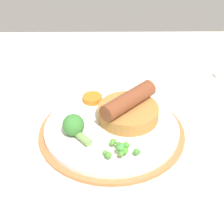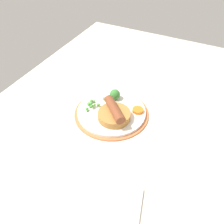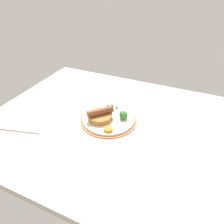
{
  "view_description": "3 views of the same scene",
  "coord_description": "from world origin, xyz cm",
  "px_view_note": "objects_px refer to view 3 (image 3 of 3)",
  "views": [
    {
      "loc": [
        5.47,
        -47.76,
        40.7
      ],
      "look_at": [
        5.92,
        -0.01,
        6.83
      ],
      "focal_mm": 60.0,
      "sensor_mm": 36.0,
      "label": 1
    },
    {
      "loc": [
        57.71,
        25.48,
        56.52
      ],
      "look_at": [
        7.43,
        0.33,
        5.43
      ],
      "focal_mm": 40.0,
      "sensor_mm": 36.0,
      "label": 2
    },
    {
      "loc": [
        -21.94,
        58.92,
        53.46
      ],
      "look_at": [
        4.96,
        -2.07,
        6.33
      ],
      "focal_mm": 32.0,
      "sensor_mm": 36.0,
      "label": 3
    }
  ],
  "objects_px": {
    "dinner_plate": "(109,119)",
    "fork": "(18,130)",
    "sausage_pudding": "(100,115)",
    "carrot_slice_0": "(108,129)",
    "pea_pile": "(112,107)",
    "broccoli_floret_far": "(123,115)"
  },
  "relations": [
    {
      "from": "sausage_pudding",
      "to": "fork",
      "type": "relative_size",
      "value": 0.55
    },
    {
      "from": "broccoli_floret_far",
      "to": "carrot_slice_0",
      "type": "distance_m",
      "value": 0.1
    },
    {
      "from": "sausage_pudding",
      "to": "carrot_slice_0",
      "type": "relative_size",
      "value": 2.89
    },
    {
      "from": "dinner_plate",
      "to": "sausage_pudding",
      "type": "relative_size",
      "value": 2.37
    },
    {
      "from": "dinner_plate",
      "to": "carrot_slice_0",
      "type": "distance_m",
      "value": 0.08
    },
    {
      "from": "carrot_slice_0",
      "to": "fork",
      "type": "bearing_deg",
      "value": 21.22
    },
    {
      "from": "carrot_slice_0",
      "to": "fork",
      "type": "relative_size",
      "value": 0.19
    },
    {
      "from": "broccoli_floret_far",
      "to": "fork",
      "type": "distance_m",
      "value": 0.42
    },
    {
      "from": "sausage_pudding",
      "to": "carrot_slice_0",
      "type": "bearing_deg",
      "value": 92.71
    },
    {
      "from": "dinner_plate",
      "to": "fork",
      "type": "xyz_separation_m",
      "value": [
        0.29,
        0.2,
        -0.0
      ]
    },
    {
      "from": "broccoli_floret_far",
      "to": "fork",
      "type": "bearing_deg",
      "value": -97.12
    },
    {
      "from": "pea_pile",
      "to": "fork",
      "type": "xyz_separation_m",
      "value": [
        0.28,
        0.27,
        -0.02
      ]
    },
    {
      "from": "broccoli_floret_far",
      "to": "fork",
      "type": "relative_size",
      "value": 0.29
    },
    {
      "from": "sausage_pudding",
      "to": "broccoli_floret_far",
      "type": "height_order",
      "value": "sausage_pudding"
    },
    {
      "from": "dinner_plate",
      "to": "pea_pile",
      "type": "bearing_deg",
      "value": -79.19
    },
    {
      "from": "pea_pile",
      "to": "fork",
      "type": "height_order",
      "value": "pea_pile"
    },
    {
      "from": "dinner_plate",
      "to": "pea_pile",
      "type": "distance_m",
      "value": 0.07
    },
    {
      "from": "sausage_pudding",
      "to": "fork",
      "type": "height_order",
      "value": "sausage_pudding"
    },
    {
      "from": "dinner_plate",
      "to": "sausage_pudding",
      "type": "distance_m",
      "value": 0.04
    },
    {
      "from": "sausage_pudding",
      "to": "broccoli_floret_far",
      "type": "relative_size",
      "value": 1.92
    },
    {
      "from": "sausage_pudding",
      "to": "broccoli_floret_far",
      "type": "xyz_separation_m",
      "value": [
        -0.08,
        -0.04,
        -0.0
      ]
    },
    {
      "from": "dinner_plate",
      "to": "sausage_pudding",
      "type": "height_order",
      "value": "sausage_pudding"
    }
  ]
}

